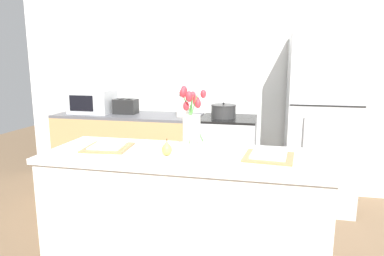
# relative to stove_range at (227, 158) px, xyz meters

# --- Properties ---
(back_wall) EXTENTS (5.20, 0.08, 2.70)m
(back_wall) POSITION_rel_stove_range_xyz_m (-0.10, 0.40, 0.89)
(back_wall) COLOR silver
(back_wall) RESTS_ON ground_plane
(kitchen_island) EXTENTS (1.80, 0.66, 0.93)m
(kitchen_island) POSITION_rel_stove_range_xyz_m (-0.10, -1.60, 0.01)
(kitchen_island) COLOR silver
(kitchen_island) RESTS_ON ground_plane
(back_counter) EXTENTS (1.68, 0.60, 0.92)m
(back_counter) POSITION_rel_stove_range_xyz_m (-1.16, 0.00, 0.00)
(back_counter) COLOR tan
(back_counter) RESTS_ON ground_plane
(stove_range) EXTENTS (0.60, 0.61, 0.92)m
(stove_range) POSITION_rel_stove_range_xyz_m (0.00, 0.00, 0.00)
(stove_range) COLOR #B2B5B7
(stove_range) RESTS_ON ground_plane
(refrigerator) EXTENTS (0.68, 0.67, 1.80)m
(refrigerator) POSITION_rel_stove_range_xyz_m (0.95, 0.00, 0.44)
(refrigerator) COLOR #B7BABC
(refrigerator) RESTS_ON ground_plane
(flower_vase) EXTENTS (0.18, 0.15, 0.43)m
(flower_vase) POSITION_rel_stove_range_xyz_m (-0.06, -1.54, 0.65)
(flower_vase) COLOR silver
(flower_vase) RESTS_ON kitchen_island
(pear_figurine) EXTENTS (0.07, 0.07, 0.11)m
(pear_figurine) POSITION_rel_stove_range_xyz_m (-0.19, -1.66, 0.52)
(pear_figurine) COLOR #E5CC4C
(pear_figurine) RESTS_ON kitchen_island
(plate_setting_left) EXTENTS (0.32, 0.32, 0.02)m
(plate_setting_left) POSITION_rel_stove_range_xyz_m (-0.63, -1.58, 0.49)
(plate_setting_left) COLOR olive
(plate_setting_left) RESTS_ON kitchen_island
(plate_setting_right) EXTENTS (0.32, 0.32, 0.02)m
(plate_setting_right) POSITION_rel_stove_range_xyz_m (0.43, -1.58, 0.49)
(plate_setting_right) COLOR olive
(plate_setting_right) RESTS_ON kitchen_island
(toaster) EXTENTS (0.28, 0.18, 0.17)m
(toaster) POSITION_rel_stove_range_xyz_m (-1.20, 0.02, 0.55)
(toaster) COLOR black
(toaster) RESTS_ON back_counter
(cooking_pot) EXTENTS (0.27, 0.27, 0.17)m
(cooking_pot) POSITION_rel_stove_range_xyz_m (-0.05, -0.02, 0.53)
(cooking_pot) COLOR #2D2D2D
(cooking_pot) RESTS_ON stove_range
(microwave) EXTENTS (0.48, 0.37, 0.27)m
(microwave) POSITION_rel_stove_range_xyz_m (-1.61, -0.00, 0.59)
(microwave) COLOR #B7BABC
(microwave) RESTS_ON back_counter
(knife_block) EXTENTS (0.10, 0.14, 0.27)m
(knife_block) POSITION_rel_stove_range_xyz_m (-0.50, -0.02, 0.57)
(knife_block) COLOR beige
(knife_block) RESTS_ON back_counter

